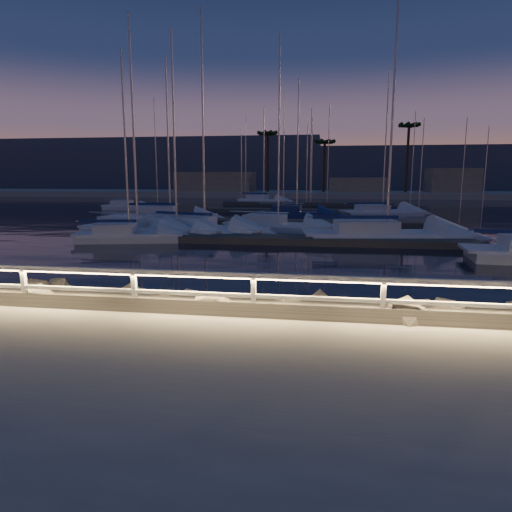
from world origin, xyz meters
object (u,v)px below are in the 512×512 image
object	(u,v)px
sailboat_e	(168,216)
sailboat_l	(380,212)
sailboat_c	(202,228)
guard_rail	(210,283)
sailboat_g	(275,225)
sailboat_n	(262,200)
sailboat_b	(175,229)
sailboat_f	(135,229)
sailboat_h	(382,234)
sailboat_i	(127,206)
sailboat_a	(127,235)
sailboat_j	(295,213)

from	to	relation	value
sailboat_e	sailboat_l	size ratio (longest dim) A/B	0.98
sailboat_c	sailboat_l	size ratio (longest dim) A/B	1.04
guard_rail	sailboat_g	size ratio (longest dim) A/B	3.30
sailboat_n	sailboat_b	bearing A→B (deg)	-72.00
sailboat_b	sailboat_f	size ratio (longest dim) A/B	0.94
sailboat_h	guard_rail	bearing A→B (deg)	-117.33
guard_rail	sailboat_i	size ratio (longest dim) A/B	4.18
sailboat_a	sailboat_c	world-z (taller)	sailboat_c
sailboat_h	sailboat_e	bearing A→B (deg)	142.05
sailboat_a	sailboat_i	distance (m)	26.51
sailboat_a	sailboat_f	bearing A→B (deg)	90.93
sailboat_c	sailboat_j	size ratio (longest dim) A/B	1.14
sailboat_e	sailboat_i	size ratio (longest dim) A/B	1.28
sailboat_f	sailboat_n	xyz separation A→B (m)	(3.44, 35.97, -0.01)
sailboat_i	sailboat_f	bearing A→B (deg)	-57.80
sailboat_a	sailboat_e	size ratio (longest dim) A/B	0.81
guard_rail	sailboat_h	world-z (taller)	sailboat_h
guard_rail	sailboat_j	size ratio (longest dim) A/B	3.51
sailboat_g	sailboat_a	bearing A→B (deg)	-127.32
sailboat_j	sailboat_c	bearing A→B (deg)	-107.23
sailboat_f	sailboat_g	world-z (taller)	sailboat_f
sailboat_b	sailboat_i	distance (m)	24.39
sailboat_g	sailboat_j	size ratio (longest dim) A/B	1.06
sailboat_f	sailboat_n	world-z (taller)	sailboat_f
sailboat_a	sailboat_j	distance (m)	19.49
sailboat_l	sailboat_n	distance (m)	23.24
sailboat_a	sailboat_b	world-z (taller)	sailboat_b
sailboat_c	sailboat_b	bearing A→B (deg)	-150.36
sailboat_g	sailboat_i	size ratio (longest dim) A/B	1.27
sailboat_e	sailboat_h	distance (m)	19.27
sailboat_j	sailboat_n	distance (m)	22.26
sailboat_c	sailboat_l	distance (m)	21.30
sailboat_b	sailboat_g	bearing A→B (deg)	50.52
sailboat_l	sailboat_j	bearing A→B (deg)	-179.53
sailboat_h	sailboat_i	xyz separation A→B (m)	(-26.08, 21.85, -0.06)
sailboat_f	sailboat_g	size ratio (longest dim) A/B	1.04
guard_rail	sailboat_b	size ratio (longest dim) A/B	3.39
sailboat_i	sailboat_j	size ratio (longest dim) A/B	0.84
sailboat_c	sailboat_g	world-z (taller)	sailboat_c
sailboat_b	sailboat_i	world-z (taller)	sailboat_b
sailboat_j	sailboat_l	size ratio (longest dim) A/B	0.91
sailboat_c	sailboat_f	bearing A→B (deg)	-152.36
sailboat_h	sailboat_n	world-z (taller)	sailboat_h
sailboat_i	sailboat_n	bearing A→B (deg)	53.37
sailboat_n	sailboat_a	bearing A→B (deg)	-74.58
sailboat_b	sailboat_g	world-z (taller)	sailboat_g
sailboat_i	sailboat_h	bearing A→B (deg)	-33.49
sailboat_c	sailboat_g	size ratio (longest dim) A/B	1.07
sailboat_a	sailboat_n	bearing A→B (deg)	73.14
sailboat_e	sailboat_a	bearing A→B (deg)	-90.70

